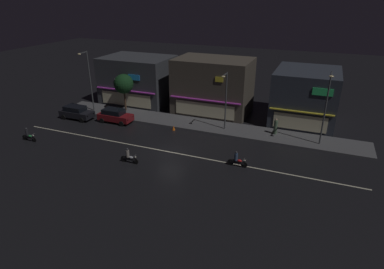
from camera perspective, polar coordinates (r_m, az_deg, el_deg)
The scene contains 17 objects.
ground_plane at distance 32.77m, azimuth -3.86°, elevation -3.12°, with size 140.00×140.00×0.00m, color black.
lane_divider_stripe at distance 32.77m, azimuth -3.86°, elevation -3.11°, with size 36.53×0.16×0.01m, color beige.
sidewalk_far at distance 39.41m, azimuth 1.17°, elevation 1.81°, with size 38.45×3.95×0.14m, color #4C4C4F.
storefront_left_block at distance 42.96m, azimuth 3.73°, elevation 8.54°, with size 9.72×6.62×7.14m.
storefront_center_block at distance 42.06m, azimuth 19.34°, elevation 6.41°, with size 7.36×8.70×6.42m.
storefront_right_block at distance 48.11m, azimuth -9.45°, elevation 9.55°, with size 9.63×7.32×6.53m.
streetlamp_west at distance 44.62m, azimuth -17.76°, elevation 9.63°, with size 0.44×1.64×7.93m.
streetlamp_mid at distance 36.61m, azimuth 5.92°, elevation 6.67°, with size 0.44×1.64×6.69m.
streetlamp_east at distance 35.00m, azimuth 22.64°, elevation 5.05°, with size 0.44×1.64×7.70m.
pedestrian_on_sidewalk at distance 37.45m, azimuth 14.54°, elevation 1.30°, with size 0.41×0.41×1.82m.
street_tree at distance 43.90m, azimuth -11.98°, elevation 8.72°, with size 2.58×2.58×4.97m.
parked_car_near_kerb at distance 43.69m, azimuth -19.75°, elevation 3.73°, with size 4.30×1.98×1.67m.
parked_car_trailing at distance 41.13m, azimuth -13.45°, elevation 3.29°, with size 4.30×1.98×1.67m.
motorcycle_lead at distance 30.12m, azimuth 7.93°, elevation -4.51°, with size 1.90×0.60×1.52m.
motorcycle_following at distance 39.13m, azimuth -26.94°, elevation -0.16°, with size 1.90×0.60×1.52m.
motorcycle_opposite_lane at distance 31.00m, azimuth -11.11°, elevation -3.89°, with size 1.90×0.60×1.52m.
traffic_cone at distance 37.88m, azimuth -3.27°, elevation 1.18°, with size 0.36×0.36×0.55m, color orange.
Camera 1 is at (13.04, -26.20, 14.74)m, focal length 30.20 mm.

